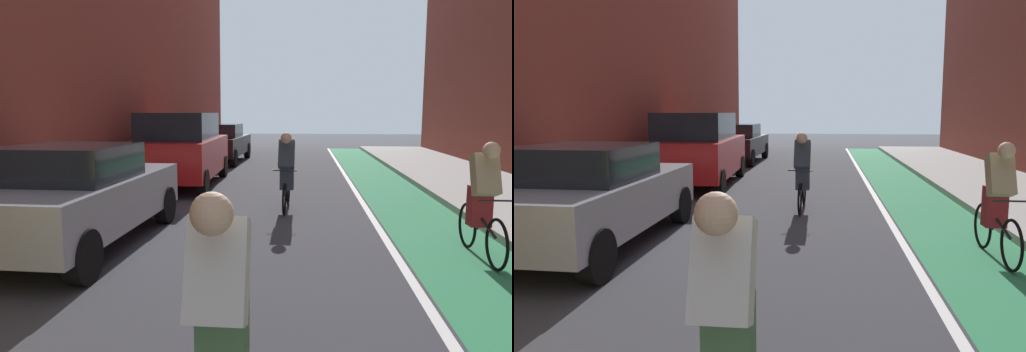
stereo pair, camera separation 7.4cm
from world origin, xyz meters
TOP-DOWN VIEW (x-y plane):
  - ground_plane at (0.00, 12.48)m, footprint 72.52×72.52m
  - bike_lane_paint at (2.90, 14.48)m, footprint 1.60×32.96m
  - lane_divider_stripe at (2.00, 14.48)m, footprint 0.12×32.96m
  - parked_sedan_silver at (-2.65, 11.12)m, footprint 1.90×4.27m
  - parked_suv_red at (-2.64, 17.12)m, footprint 2.15×4.68m
  - parked_sedan_black at (-2.65, 23.31)m, footprint 1.92×4.68m
  - cyclist_mid at (0.25, 6.92)m, footprint 0.48×1.72m
  - cyclist_trailing at (3.13, 11.13)m, footprint 0.48×1.72m
  - cyclist_far at (0.34, 14.14)m, footprint 0.48×1.69m

SIDE VIEW (x-z plane):
  - ground_plane at x=0.00m, z-range 0.00..0.00m
  - bike_lane_paint at x=2.90m, z-range 0.00..0.00m
  - lane_divider_stripe at x=2.00m, z-range 0.00..0.00m
  - parked_sedan_silver at x=-2.65m, z-range 0.02..1.55m
  - parked_sedan_black at x=-2.65m, z-range 0.02..1.55m
  - cyclist_far at x=0.34m, z-range 0.01..1.60m
  - cyclist_trailing at x=3.13m, z-range 0.00..1.62m
  - cyclist_mid at x=0.25m, z-range 0.04..1.66m
  - parked_suv_red at x=-2.64m, z-range 0.03..2.01m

